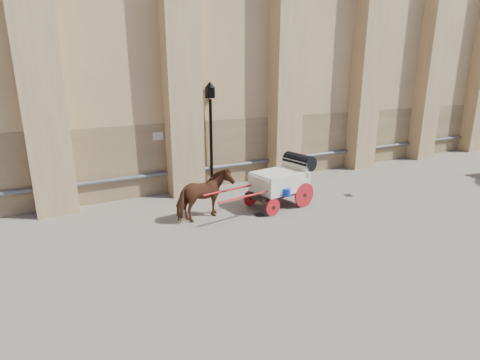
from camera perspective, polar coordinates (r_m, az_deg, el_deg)
ground at (r=13.58m, az=1.09°, el=-5.54°), size 90.00×90.00×0.00m
horse at (r=13.10m, az=-5.42°, el=-2.40°), size 2.22×1.39×1.74m
carriage at (r=14.49m, az=6.53°, el=0.11°), size 4.56×1.82×1.94m
street_lamp at (r=16.37m, az=-4.45°, el=7.17°), size 0.44×0.44×4.65m
drain_grate_near at (r=13.73m, az=2.96°, el=-5.29°), size 0.35×0.35×0.01m
drain_grate_far at (r=16.46m, az=16.20°, el=-2.27°), size 0.38×0.38×0.01m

